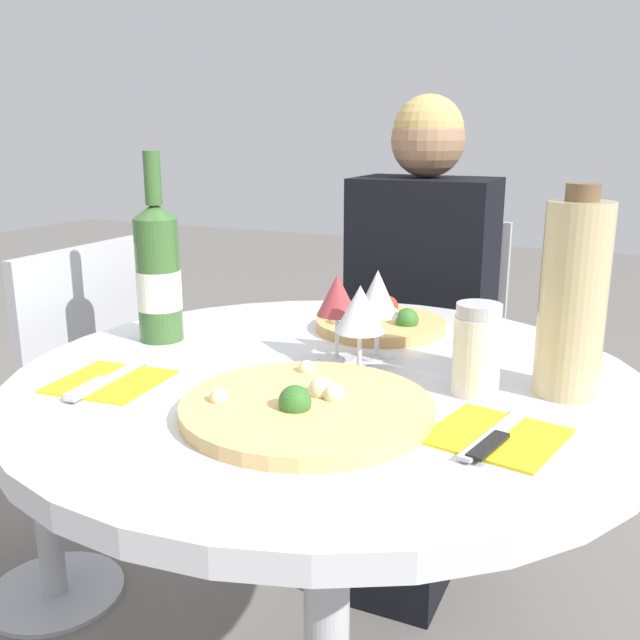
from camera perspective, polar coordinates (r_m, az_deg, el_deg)
The scene contains 14 objects.
dining_table at distance 1.17m, azimuth 0.57°, elevation -9.17°, with size 0.99×0.99×0.73m.
chair_behind_diner at distance 1.94m, azimuth 8.37°, elevation -5.19°, with size 0.36×0.36×0.87m.
seated_diner at distance 1.79m, azimuth 7.20°, elevation -3.79°, with size 0.34×0.46×1.18m.
chair_empty_side at distance 1.73m, azimuth -20.32°, elevation -8.58°, with size 0.36×0.36×0.87m.
pizza_large at distance 0.96m, azimuth -1.09°, elevation -6.99°, with size 0.34×0.34×0.05m.
pizza_small_far at distance 1.37m, azimuth 4.84°, elevation -0.21°, with size 0.25×0.25×0.05m.
wine_bottle at distance 1.31m, azimuth -12.82°, elevation 3.70°, with size 0.08×0.08×0.34m.
tall_carafe at distance 1.06m, azimuth 19.58°, elevation 1.64°, with size 0.09×0.09×0.30m.
sugar_shaker at distance 1.05m, azimuth 12.45°, elevation -2.35°, with size 0.07×0.07×0.13m.
wine_glass_front_right at distance 1.11m, azimuth 3.22°, elevation 0.79°, with size 0.08×0.08×0.14m.
wine_glass_center at distance 1.17m, azimuth 1.39°, elevation 1.83°, with size 0.07×0.07×0.15m.
wine_glass_back_right at distance 1.18m, azimuth 4.62°, elevation 2.00°, with size 0.07×0.07×0.15m.
place_setting_left at distance 1.13m, azimuth -16.59°, elevation -4.73°, with size 0.16×0.19×0.01m.
place_setting_right at distance 0.93m, azimuth 13.88°, elevation -8.98°, with size 0.18×0.19×0.01m.
Camera 1 is at (0.43, -0.97, 1.10)m, focal length 40.00 mm.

